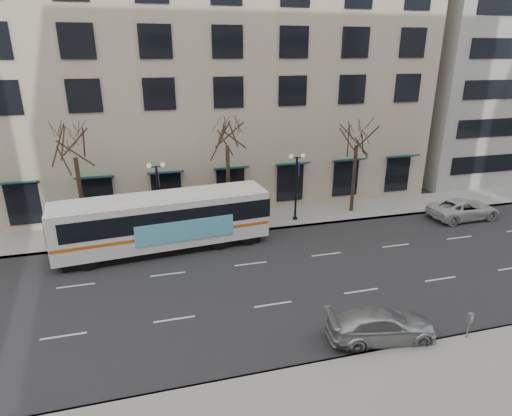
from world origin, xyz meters
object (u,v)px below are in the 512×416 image
object	(u,v)px
lamp_post_right	(296,184)
white_pickup	(464,209)
lamp_post_left	(158,195)
pay_station	(470,320)
silver_car	(381,325)
city_bus	(165,220)
tree_far_right	(357,133)
tree_far_left	(73,143)
tree_far_mid	(227,132)

from	to	relation	value
lamp_post_right	white_pickup	xyz separation A→B (m)	(12.74, -2.83, -2.18)
lamp_post_left	white_pickup	size ratio (longest dim) A/B	0.95
pay_station	lamp_post_left	bearing A→B (deg)	115.92
lamp_post_right	silver_car	bearing A→B (deg)	-94.56
lamp_post_left	city_bus	size ratio (longest dim) A/B	0.38
city_bus	pay_station	world-z (taller)	city_bus
tree_far_right	white_pickup	xyz separation A→B (m)	(7.75, -3.43, -5.66)
lamp_post_left	white_pickup	xyz separation A→B (m)	(22.74, -2.83, -2.18)
white_pickup	pay_station	size ratio (longest dim) A/B	4.39
lamp_post_right	lamp_post_left	bearing A→B (deg)	180.00
silver_car	white_pickup	size ratio (longest dim) A/B	0.90
tree_far_left	tree_far_right	world-z (taller)	tree_far_left
silver_car	lamp_post_right	bearing A→B (deg)	3.19
city_bus	pay_station	distance (m)	18.01
tree_far_mid	white_pickup	distance (m)	19.10
lamp_post_left	city_bus	distance (m)	2.58
tree_far_left	silver_car	size ratio (longest dim) A/B	1.69
lamp_post_left	city_bus	world-z (taller)	lamp_post_left
lamp_post_right	tree_far_left	bearing A→B (deg)	177.71
tree_far_mid	tree_far_right	bearing A→B (deg)	-0.00
tree_far_left	city_bus	distance (m)	7.63
lamp_post_right	pay_station	xyz separation A→B (m)	(2.52, -15.50, -1.89)
silver_car	tree_far_left	bearing A→B (deg)	50.49
tree_far_left	lamp_post_left	distance (m)	6.29
tree_far_mid	tree_far_right	distance (m)	10.01
city_bus	white_pickup	world-z (taller)	city_bus
city_bus	silver_car	xyz separation A→B (m)	(8.64, -12.01, -1.29)
tree_far_left	lamp_post_left	size ratio (longest dim) A/B	1.60
tree_far_right	silver_car	distance (m)	17.18
tree_far_left	silver_car	distance (m)	21.28
lamp_post_left	pay_station	size ratio (longest dim) A/B	4.16
lamp_post_right	city_bus	distance (m)	10.12
tree_far_right	lamp_post_left	bearing A→B (deg)	-177.71
tree_far_right	white_pickup	size ratio (longest dim) A/B	1.47
lamp_post_right	silver_car	xyz separation A→B (m)	(-1.15, -14.40, -2.23)
tree_far_mid	pay_station	size ratio (longest dim) A/B	6.83
silver_car	pay_station	distance (m)	3.85
tree_far_right	lamp_post_right	bearing A→B (deg)	-173.15
tree_far_left	tree_far_right	xyz separation A→B (m)	(20.00, 0.00, -0.28)
tree_far_left	city_bus	size ratio (longest dim) A/B	0.61
tree_far_mid	tree_far_right	world-z (taller)	tree_far_mid
lamp_post_left	pay_station	bearing A→B (deg)	-51.06
tree_far_right	city_bus	bearing A→B (deg)	-168.55
lamp_post_left	lamp_post_right	size ratio (longest dim) A/B	1.00
tree_far_right	tree_far_left	bearing A→B (deg)	180.00
tree_far_mid	city_bus	xyz separation A→B (m)	(-4.78, -2.99, -4.91)
tree_far_left	tree_far_mid	distance (m)	10.00
city_bus	tree_far_mid	bearing A→B (deg)	26.57
pay_station	silver_car	bearing A→B (deg)	150.29
tree_far_mid	white_pickup	size ratio (longest dim) A/B	1.56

